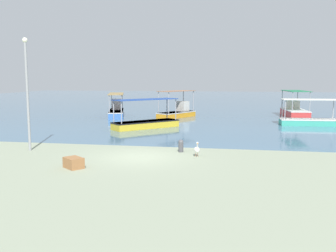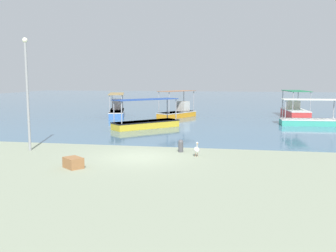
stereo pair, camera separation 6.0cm
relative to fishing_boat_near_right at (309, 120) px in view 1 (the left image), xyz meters
name	(u,v)px [view 1 (the left image)]	position (x,y,z in m)	size (l,w,h in m)	color
ground	(140,157)	(-11.05, -15.06, -0.46)	(120.00, 120.00, 0.00)	gray
harbor_water	(208,101)	(-11.05, 32.94, -0.46)	(110.00, 90.00, 0.00)	#486D8A
fishing_boat_near_right	(309,120)	(0.00, 0.00, 0.00)	(4.90, 1.95, 2.24)	teal
fishing_boat_center	(146,122)	(-13.37, -4.17, 0.02)	(5.07, 5.09, 2.35)	gold
fishing_boat_outer	(177,111)	(-12.10, 4.55, 0.15)	(3.68, 4.79, 2.73)	orange
fishing_boat_far_left	(116,110)	(-18.61, 4.37, 0.18)	(3.07, 6.17, 2.41)	#3A69B2
fishing_boat_near_left	(294,111)	(-0.17, 7.02, 0.18)	(2.40, 5.60, 2.73)	red
pelican	(197,149)	(-8.18, -14.46, -0.08)	(0.42, 0.79, 0.80)	#E0997A
lamp_post	(27,88)	(-17.59, -14.44, 3.02)	(0.28, 0.28, 6.23)	gray
mooring_bollard	(181,145)	(-9.16, -13.40, -0.09)	(0.29, 0.29, 0.69)	#47474C
cargo_crate	(74,163)	(-13.42, -17.90, -0.22)	(0.89, 0.64, 0.49)	#96643B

